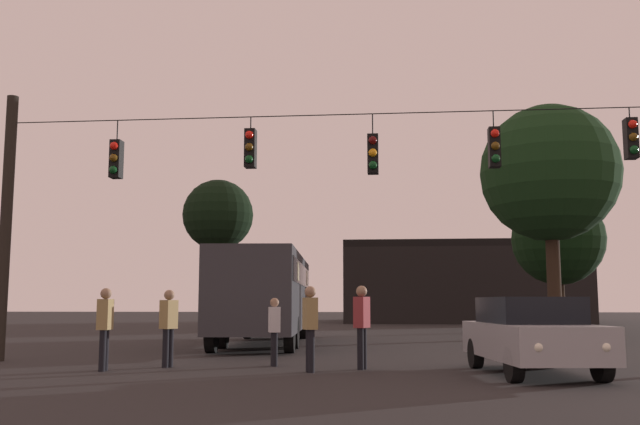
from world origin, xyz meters
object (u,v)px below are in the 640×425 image
object	(u,v)px
pedestrian_near_bus	(310,323)
pedestrian_trailing	(274,328)
pedestrian_crossing_left	(169,323)
tree_right_far	(550,174)
pedestrian_crossing_center	(362,321)
tree_behind_building	(218,216)
pedestrian_crossing_right	(105,324)
car_near_right	(531,334)
city_bus	(266,290)
tree_left_silhouette	(558,239)

from	to	relation	value
pedestrian_near_bus	pedestrian_trailing	xyz separation A→B (m)	(-0.96, 1.36, -0.15)
pedestrian_crossing_left	tree_right_far	bearing A→B (deg)	51.33
pedestrian_trailing	pedestrian_crossing_center	bearing A→B (deg)	-17.40
pedestrian_crossing_left	tree_right_far	xyz separation A→B (m)	(11.59, 14.48, 5.80)
pedestrian_crossing_left	pedestrian_trailing	distance (m)	2.34
pedestrian_trailing	tree_right_far	world-z (taller)	tree_right_far
tree_behind_building	pedestrian_crossing_right	bearing A→B (deg)	-81.00
car_near_right	pedestrian_crossing_center	xyz separation A→B (m)	(-3.39, 0.73, 0.22)
city_bus	tree_behind_building	world-z (taller)	tree_behind_building
pedestrian_near_bus	tree_behind_building	distance (m)	29.10
car_near_right	pedestrian_near_bus	size ratio (longest dim) A/B	2.56
tree_left_silhouette	tree_right_far	bearing A→B (deg)	-104.65
pedestrian_crossing_left	pedestrian_crossing_center	bearing A→B (deg)	-1.35
car_near_right	city_bus	bearing A→B (deg)	126.10
city_bus	pedestrian_crossing_right	world-z (taller)	city_bus
pedestrian_near_bus	pedestrian_crossing_left	bearing A→B (deg)	165.51
pedestrian_trailing	tree_left_silhouette	world-z (taller)	tree_left_silhouette
pedestrian_crossing_center	pedestrian_trailing	size ratio (longest dim) A/B	1.17
city_bus	pedestrian_trailing	distance (m)	8.51
car_near_right	pedestrian_trailing	xyz separation A→B (m)	(-5.39, 1.36, 0.05)
pedestrian_crossing_right	pedestrian_trailing	distance (m)	3.66
car_near_right	tree_right_far	size ratio (longest dim) A/B	0.46
tree_left_silhouette	tree_right_far	world-z (taller)	tree_right_far
car_near_right	pedestrian_crossing_left	bearing A→B (deg)	173.78
pedestrian_near_bus	tree_left_silhouette	world-z (taller)	tree_left_silhouette
pedestrian_crossing_left	pedestrian_crossing_right	xyz separation A→B (m)	(-1.06, -0.97, 0.01)
city_bus	tree_left_silhouette	world-z (taller)	tree_left_silhouette
city_bus	tree_right_far	xyz separation A→B (m)	(10.95, 5.67, 4.90)
pedestrian_near_bus	tree_left_silhouette	bearing A→B (deg)	65.83
pedestrian_crossing_left	pedestrian_crossing_right	distance (m)	1.44
pedestrian_crossing_center	pedestrian_crossing_left	bearing A→B (deg)	178.65
tree_behind_building	pedestrian_trailing	bearing A→B (deg)	-73.46
pedestrian_crossing_right	pedestrian_crossing_center	bearing A→B (deg)	9.25
tree_behind_building	tree_right_far	distance (m)	20.73
pedestrian_crossing_right	tree_behind_building	world-z (taller)	tree_behind_building
pedestrian_trailing	car_near_right	bearing A→B (deg)	-14.16
tree_left_silhouette	tree_behind_building	size ratio (longest dim) A/B	0.80
tree_left_silhouette	tree_behind_building	world-z (taller)	tree_behind_building
city_bus	tree_behind_building	bearing A→B (deg)	108.96
city_bus	pedestrian_crossing_right	bearing A→B (deg)	-99.86
pedestrian_crossing_left	city_bus	bearing A→B (deg)	85.86
pedestrian_crossing_right	city_bus	bearing A→B (deg)	80.14
pedestrian_crossing_left	pedestrian_trailing	xyz separation A→B (m)	(2.28, 0.52, -0.11)
tree_left_silhouette	pedestrian_near_bus	bearing A→B (deg)	-114.17
pedestrian_near_bus	tree_behind_building	xyz separation A→B (m)	(-8.64, 27.20, 5.65)
pedestrian_trailing	tree_right_far	bearing A→B (deg)	56.30
tree_left_silhouette	tree_behind_building	bearing A→B (deg)	168.01
pedestrian_crossing_right	tree_right_far	world-z (taller)	tree_right_far
pedestrian_crossing_right	tree_left_silhouette	xyz separation A→B (m)	(14.70, 23.29, 3.71)
tree_behind_building	pedestrian_near_bus	bearing A→B (deg)	-72.39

